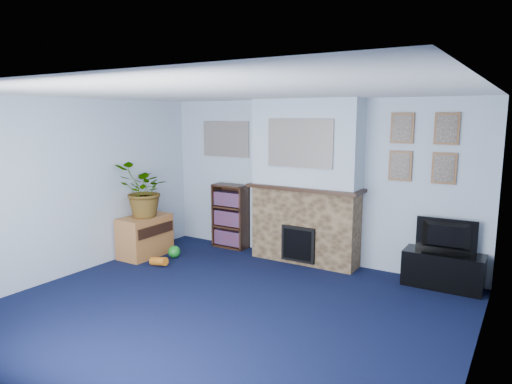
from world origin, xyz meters
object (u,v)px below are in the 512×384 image
Objects in this scene: bookshelf at (231,217)px; sideboard at (145,234)px; television at (446,236)px; tv_stand at (443,270)px.

bookshelf reaches higher than sideboard.
bookshelf is (-3.33, 0.06, -0.16)m from television.
television is (-0.00, 0.02, 0.44)m from tv_stand.
bookshelf is 1.29× the size of sideboard.
television is at bearing 90.00° from tv_stand.
television reaches higher than tv_stand.
bookshelf is at bearing 51.97° from sideboard.
bookshelf reaches higher than television.
tv_stand is 4.31m from sideboard.
television is 0.70× the size of bookshelf.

